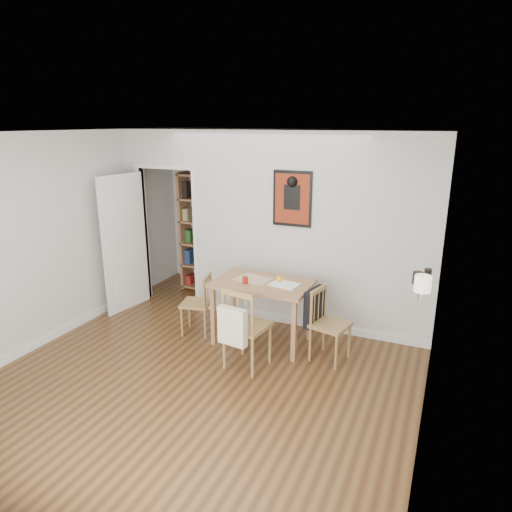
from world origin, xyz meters
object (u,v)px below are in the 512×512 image
at_px(chair_right, 329,324).
at_px(bookshelf, 205,234).
at_px(orange_fruit, 279,279).
at_px(chair_front, 246,327).
at_px(ceramic_jar_a, 418,278).
at_px(mantel_lamp, 423,285).
at_px(dining_table, 262,289).
at_px(red_glass, 245,280).
at_px(chair_left, 196,304).
at_px(notebook, 285,284).
at_px(ceramic_jar_b, 428,273).
at_px(fireplace, 421,340).

xyz_separation_m(chair_right, bookshelf, (-2.47, 1.49, 0.51)).
bearing_deg(orange_fruit, chair_front, -99.02).
bearing_deg(ceramic_jar_a, mantel_lamp, -80.91).
xyz_separation_m(dining_table, red_glass, (-0.17, -0.13, 0.14)).
bearing_deg(chair_left, dining_table, 6.06).
xyz_separation_m(dining_table, ceramic_jar_a, (1.81, -0.35, 0.51)).
height_order(orange_fruit, notebook, orange_fruit).
bearing_deg(chair_front, mantel_lamp, -4.71).
xyz_separation_m(notebook, ceramic_jar_b, (1.60, -0.10, 0.39)).
distance_m(chair_left, orange_fruit, 1.19).
relative_size(red_glass, mantel_lamp, 0.37).
distance_m(red_glass, ceramic_jar_b, 2.09).
relative_size(chair_front, notebook, 2.93).
bearing_deg(chair_left, chair_right, -0.12).
height_order(chair_right, bookshelf, bookshelf).
relative_size(chair_left, notebook, 2.44).
bearing_deg(bookshelf, fireplace, -27.67).
height_order(notebook, ceramic_jar_b, ceramic_jar_b).
distance_m(chair_right, red_glass, 1.13).
relative_size(orange_fruit, ceramic_jar_a, 0.63).
height_order(chair_left, mantel_lamp, mantel_lamp).
relative_size(mantel_lamp, ceramic_jar_a, 1.87).
bearing_deg(notebook, chair_left, -175.14).
bearing_deg(bookshelf, red_glass, -46.87).
bearing_deg(ceramic_jar_a, orange_fruit, 164.94).
bearing_deg(notebook, chair_front, -108.48).
height_order(chair_front, fireplace, fireplace).
bearing_deg(ceramic_jar_b, notebook, 176.44).
distance_m(red_glass, ceramic_jar_a, 2.03).
relative_size(chair_left, red_glass, 9.42).
distance_m(chair_front, red_glass, 0.67).
bearing_deg(ceramic_jar_a, bookshelf, 152.95).
bearing_deg(chair_front, bookshelf, 129.47).
distance_m(fireplace, red_glass, 2.11).
height_order(fireplace, red_glass, fireplace).
bearing_deg(red_glass, ceramic_jar_b, 0.87).
bearing_deg(chair_right, orange_fruit, 164.86).
distance_m(bookshelf, mantel_lamp, 4.11).
bearing_deg(notebook, orange_fruit, 140.15).
bearing_deg(mantel_lamp, chair_front, 175.29).
xyz_separation_m(chair_left, red_glass, (0.73, -0.03, 0.45)).
relative_size(chair_right, bookshelf, 0.45).
height_order(chair_left, chair_front, chair_front).
relative_size(orange_fruit, notebook, 0.24).
height_order(mantel_lamp, ceramic_jar_b, mantel_lamp).
distance_m(ceramic_jar_a, ceramic_jar_b, 0.27).
bearing_deg(ceramic_jar_b, chair_left, -179.97).
xyz_separation_m(dining_table, bookshelf, (-1.59, 1.39, 0.25)).
xyz_separation_m(notebook, mantel_lamp, (1.59, -0.79, 0.49)).
bearing_deg(red_glass, chair_front, -64.05).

